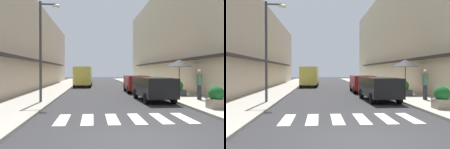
# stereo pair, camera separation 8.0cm
# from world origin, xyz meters

# --- Properties ---
(ground_plane) EXTENTS (100.16, 100.16, 0.00)m
(ground_plane) POSITION_xyz_m (0.00, 18.21, 0.00)
(ground_plane) COLOR #2B2B2D
(sidewalk_left) EXTENTS (3.01, 63.74, 0.12)m
(sidewalk_left) POSITION_xyz_m (-5.07, 18.21, 0.06)
(sidewalk_left) COLOR #9E998E
(sidewalk_left) RESTS_ON ground_plane
(sidewalk_right) EXTENTS (3.01, 63.74, 0.12)m
(sidewalk_right) POSITION_xyz_m (5.07, 18.21, 0.06)
(sidewalk_right) COLOR #ADA899
(sidewalk_right) RESTS_ON ground_plane
(building_row_left) EXTENTS (5.50, 42.97, 8.69)m
(building_row_left) POSITION_xyz_m (-9.08, 19.49, 4.34)
(building_row_left) COLOR #C6B299
(building_row_left) RESTS_ON ground_plane
(building_row_right) EXTENTS (5.50, 42.97, 11.63)m
(building_row_right) POSITION_xyz_m (9.08, 19.49, 5.81)
(building_row_right) COLOR beige
(building_row_right) RESTS_ON ground_plane
(crosswalk) EXTENTS (5.20, 2.20, 0.01)m
(crosswalk) POSITION_xyz_m (-0.00, 3.12, 0.01)
(crosswalk) COLOR silver
(crosswalk) RESTS_ON ground_plane
(parked_car_near) EXTENTS (1.92, 4.44, 1.47)m
(parked_car_near) POSITION_xyz_m (2.52, 8.64, 0.92)
(parked_car_near) COLOR black
(parked_car_near) RESTS_ON ground_plane
(parked_car_mid) EXTENTS (1.90, 4.18, 1.47)m
(parked_car_mid) POSITION_xyz_m (2.52, 14.80, 0.92)
(parked_car_mid) COLOR maroon
(parked_car_mid) RESTS_ON ground_plane
(delivery_van) EXTENTS (2.12, 5.45, 2.37)m
(delivery_van) POSITION_xyz_m (-2.37, 23.09, 1.41)
(delivery_van) COLOR #D8CC4C
(delivery_van) RESTS_ON ground_plane
(street_lamp) EXTENTS (1.19, 0.28, 5.67)m
(street_lamp) POSITION_xyz_m (-3.99, 7.80, 3.56)
(street_lamp) COLOR #38383D
(street_lamp) RESTS_ON sidewalk_left
(cafe_umbrella) EXTENTS (2.13, 2.13, 2.61)m
(cafe_umbrella) POSITION_xyz_m (5.30, 11.72, 2.44)
(cafe_umbrella) COLOR #262626
(cafe_umbrella) RESTS_ON sidewalk_right
(planter_corner) EXTENTS (0.72, 0.72, 1.05)m
(planter_corner) POSITION_xyz_m (4.49, 4.62, 0.63)
(planter_corner) COLOR gray
(planter_corner) RESTS_ON sidewalk_right
(planter_midblock) EXTENTS (1.00, 1.00, 1.09)m
(planter_midblock) POSITION_xyz_m (4.77, 10.67, 0.60)
(planter_midblock) COLOR #4C4C4C
(planter_midblock) RESTS_ON sidewalk_right
(pedestrian_walking_near) EXTENTS (0.34, 0.34, 1.83)m
(pedestrian_walking_near) POSITION_xyz_m (5.26, 8.13, 1.09)
(pedestrian_walking_near) COLOR #282B33
(pedestrian_walking_near) RESTS_ON sidewalk_right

